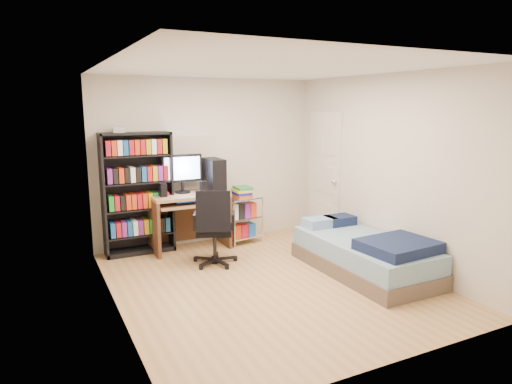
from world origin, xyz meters
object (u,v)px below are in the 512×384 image
bed (365,254)px  office_chair (215,241)px  media_shelf (138,192)px  computer_desk (195,198)px

bed → office_chair: bearing=144.7°
media_shelf → computer_desk: (0.81, -0.09, -0.14)m
media_shelf → office_chair: media_shelf is taller
computer_desk → office_chair: bearing=-92.4°
office_chair → computer_desk: bearing=112.3°
media_shelf → computer_desk: size_ratio=1.29×
media_shelf → bed: media_shelf is taller
office_chair → media_shelf: bearing=153.8°
bed → media_shelf: bearing=138.7°
computer_desk → office_chair: size_ratio=1.35×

